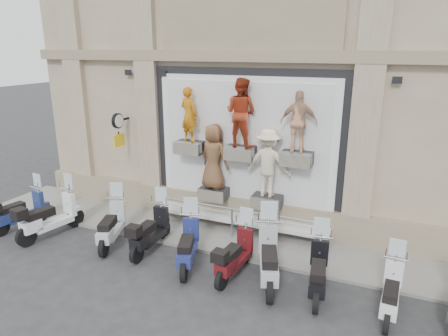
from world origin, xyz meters
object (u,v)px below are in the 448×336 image
Objects in this scene: guard_rail at (232,224)px; clock_sign_bracket at (118,126)px; scooter_d at (150,223)px; scooter_c at (111,217)px; scooter_i at (392,284)px; scooter_a at (21,204)px; scooter_e at (188,237)px; scooter_b at (49,208)px; scooter_g at (269,248)px; scooter_h at (319,262)px; scooter_f at (235,246)px.

clock_sign_bracket is (-3.90, 0.47, 2.34)m from guard_rail.
clock_sign_bracket is at bearing 137.68° from scooter_d.
scooter_c is at bearing -152.48° from guard_rail.
scooter_i is (4.05, -1.77, 0.22)m from guard_rail.
scooter_e reaches higher than scooter_a.
scooter_b reaches higher than scooter_a.
scooter_g reaches higher than scooter_e.
scooter_d reaches higher than scooter_i.
scooter_h is (3.07, 0.07, -0.02)m from scooter_e.
guard_rail is at bearing -6.84° from clock_sign_bracket.
scooter_d is at bearing -14.12° from scooter_c.
clock_sign_bracket reaches higher than guard_rail.
scooter_g is 1.12× the size of scooter_h.
scooter_a is 0.99× the size of scooter_h.
scooter_i is at bearing -14.19° from scooter_h.
scooter_h is (5.46, -0.13, -0.02)m from scooter_c.
guard_rail is 2.67× the size of scooter_c.
clock_sign_bracket is at bearing 81.73° from scooter_b.
scooter_b is at bearing -175.12° from scooter_d.
scooter_i is at bearing -23.65° from guard_rail.
scooter_d is (1.14, 0.12, -0.01)m from scooter_c.
scooter_g is at bearing -21.03° from clock_sign_bracket.
scooter_g is at bearing -46.72° from guard_rail.
guard_rail is 2.25m from scooter_g.
scooter_d is 1.29m from scooter_e.
scooter_f is 0.80m from scooter_g.
scooter_d reaches higher than guard_rail.
guard_rail is 2.77× the size of scooter_a.
scooter_d is (4.21, 0.29, 0.02)m from scooter_a.
clock_sign_bracket is 0.60× the size of scooter_i.
guard_rail is 2.69× the size of scooter_d.
scooter_f is 0.98× the size of scooter_h.
scooter_f is at bearing 9.81° from scooter_a.
scooter_c is at bearing -179.31° from scooter_i.
scooter_f reaches higher than scooter_i.
scooter_g is (3.23, -0.25, 0.08)m from scooter_d.
scooter_c is 1.12× the size of scooter_i.
scooter_h reaches higher than scooter_f.
scooter_a is 7.44m from scooter_g.
scooter_c is 0.92× the size of scooter_g.
clock_sign_bracket is 0.56× the size of scooter_a.
scooter_a is at bearing 160.14° from scooter_e.
scooter_b reaches higher than scooter_i.
clock_sign_bracket is at bearing 128.40° from scooter_e.
scooter_g is at bearing -17.60° from scooter_e.
guard_rail is at bearing 118.99° from scooter_f.
scooter_h reaches higher than scooter_a.
scooter_b is 4.25m from scooter_e.
scooter_f is at bearing -17.02° from scooter_e.
scooter_i reaches higher than guard_rail.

